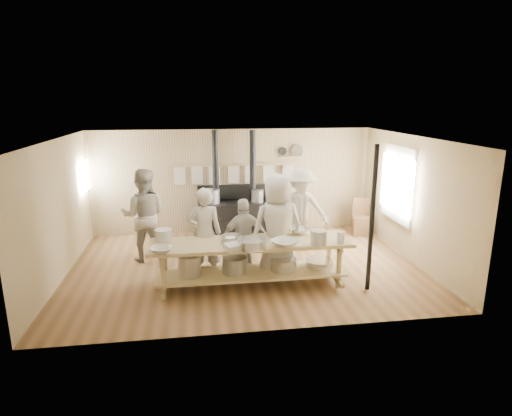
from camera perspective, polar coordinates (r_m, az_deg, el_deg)
The scene contains 24 objects.
ground at distance 8.79m, azimuth -1.44°, elevation -7.84°, with size 7.00×7.00×0.00m, color brown.
room_shell at distance 8.31m, azimuth -1.51°, elevation 2.57°, with size 7.00×7.00×7.00m.
window_right at distance 9.91m, azimuth 18.43°, elevation 3.04°, with size 0.09×1.50×1.65m.
left_opening at distance 10.53m, azimuth -21.91°, elevation 3.92°, with size 0.00×0.90×0.90m.
stove at distance 10.62m, azimuth -2.86°, elevation -0.93°, with size 1.90×0.75×2.60m.
towel_rail at distance 10.67m, azimuth -3.04°, elevation 4.84°, with size 3.00×0.04×0.47m.
back_wall_shelf at distance 10.87m, azimuth 4.69°, elevation 7.37°, with size 0.63×0.14×0.32m.
prep_table at distance 7.77m, azimuth -0.72°, elevation -6.78°, with size 3.60×0.90×0.85m.
support_post at distance 7.64m, azimuth 15.21°, elevation -1.49°, with size 0.08×0.08×2.60m, color black.
cook_far_left at distance 8.01m, azimuth -6.88°, elevation -3.47°, with size 0.64×0.42×1.77m, color #B2AC9E.
cook_left at distance 9.16m, azimuth -14.70°, elevation -0.95°, with size 0.95×0.74×1.95m, color #B2AC9E.
cook_center at distance 7.96m, azimuth 2.88°, elevation -2.56°, with size 0.98×0.64×2.01m, color #B2AC9E.
cook_right at distance 8.13m, azimuth -1.56°, elevation -3.99°, with size 0.89×0.37×1.52m, color #B2AC9E.
cook_by_window at distance 9.52m, azimuth 6.00°, elevation -0.25°, with size 1.21×0.69×1.87m, color #B2AC9E.
chair at distance 11.08m, azimuth 13.85°, elevation -2.06°, with size 0.50×0.50×0.90m.
bowl_white_a at distance 7.29m, azimuth -12.53°, elevation -5.44°, with size 0.36×0.36×0.09m, color silver.
bowl_steel_a at distance 7.65m, azimuth -3.36°, elevation -4.08°, with size 0.35×0.35×0.11m, color silver.
bowl_white_b at distance 7.42m, azimuth 3.85°, elevation -4.68°, with size 0.45×0.45×0.11m, color silver.
bowl_steel_b at distance 8.12m, azimuth 5.69°, elevation -3.04°, with size 0.34×0.34×0.11m, color silver.
roasting_pan at distance 7.30m, azimuth -2.50°, elevation -5.06°, with size 0.42×0.28×0.09m, color #B2B2B7.
mixing_bowl_large at distance 7.32m, azimuth -0.57°, elevation -4.74°, with size 0.49×0.49×0.16m, color silver.
bucket_galv at distance 7.54m, azimuth 8.33°, elevation -3.90°, with size 0.28×0.28×0.26m, color gray.
deep_bowl_enamel at distance 7.90m, azimuth -12.22°, elevation -3.48°, with size 0.31×0.31×0.19m, color silver.
pitcher at distance 7.67m, azimuth 11.25°, elevation -3.88°, with size 0.14×0.14×0.22m, color silver.
Camera 1 is at (-0.95, -8.08, 3.33)m, focal length 30.00 mm.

